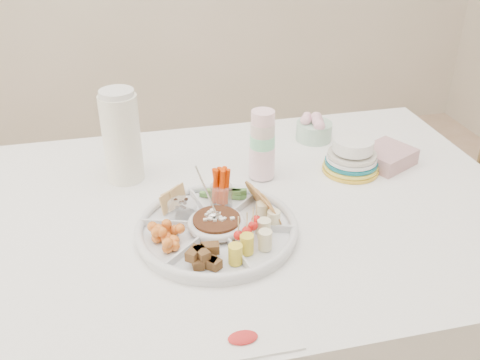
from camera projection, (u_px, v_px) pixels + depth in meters
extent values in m
cube|color=white|center=(235.00, 314.00, 1.57)|extent=(1.52, 1.02, 0.76)
cube|color=brown|center=(466.00, 200.00, 1.87)|extent=(0.44, 0.44, 1.03)
cylinder|color=white|center=(217.00, 226.00, 1.27)|extent=(0.48, 0.48, 0.04)
cylinder|color=#381B13|center=(217.00, 224.00, 1.26)|extent=(0.14, 0.14, 0.04)
cylinder|color=silver|center=(262.00, 145.00, 1.47)|extent=(0.09, 0.09, 0.20)
cylinder|color=silver|center=(121.00, 135.00, 1.44)|extent=(0.13, 0.13, 0.27)
cylinder|color=#95C4A2|center=(314.00, 127.00, 1.71)|extent=(0.13, 0.13, 0.09)
cube|color=#BF8F93|center=(387.00, 157.00, 1.57)|extent=(0.18, 0.18, 0.05)
cylinder|color=#FDEC42|center=(352.00, 155.00, 1.52)|extent=(0.20, 0.20, 0.10)
cube|color=white|center=(227.00, 343.00, 0.98)|extent=(0.27, 0.09, 0.01)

